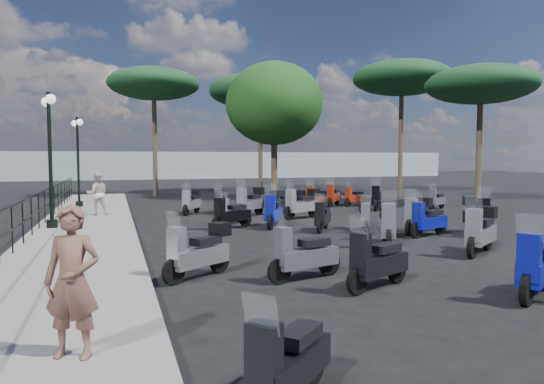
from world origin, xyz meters
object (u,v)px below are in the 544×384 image
object	(u,v)px
scooter_10	(283,203)
scooter_21	(364,217)
pine_2	(154,84)
broadleaf_tree	(274,104)
pine_1	(402,78)
scooter_28	(437,200)
scooter_16	(302,204)
scooter_27	(476,216)
pine_0	(260,92)
scooter_3	(232,212)
scooter_23	(354,198)
scooter_5	(192,202)
scooter_1	(377,263)
scooter_29	(333,196)
scooter_6	(537,268)
scooter_15	(322,218)
scooter_13	(481,231)
scooter_7	(304,256)
scooter_14	(428,221)
scooter_22	(377,199)
woman	(72,282)
scooter_11	(221,203)
lamp_post_2	(78,156)
scooter_8	(387,224)
scooter_4	(231,215)
scooter_0	(287,366)
scooter_20	(418,216)
lamp_post_1	(50,151)
scooter_17	(250,202)
scooter_30	(313,199)
pine_3	(481,85)
scooter_2	(198,252)
scooter_9	(273,212)

from	to	relation	value
scooter_10	scooter_21	bearing A→B (deg)	166.12
scooter_10	pine_2	xyz separation A→B (m)	(-4.23, 11.22, 6.26)
broadleaf_tree	pine_1	xyz separation A→B (m)	(8.08, -0.36, 1.77)
scooter_28	scooter_16	bearing A→B (deg)	69.27
scooter_27	pine_0	xyz separation A→B (m)	(-1.17, 18.62, 6.07)
scooter_3	broadleaf_tree	bearing A→B (deg)	-69.32
scooter_23	scooter_5	bearing A→B (deg)	71.76
scooter_1	scooter_29	world-z (taller)	scooter_29
scooter_6	pine_0	distance (m)	25.25
scooter_3	scooter_15	world-z (taller)	scooter_15
scooter_13	scooter_28	world-z (taller)	scooter_13
scooter_6	scooter_7	distance (m)	3.95
scooter_14	scooter_23	size ratio (longest dim) A/B	1.14
scooter_22	broadleaf_tree	xyz separation A→B (m)	(-2.34, 7.40, 4.89)
woman	scooter_28	xyz separation A→B (m)	(14.22, 12.75, -0.57)
scooter_11	pine_1	distance (m)	15.61
woman	broadleaf_tree	world-z (taller)	broadleaf_tree
scooter_15	scooter_28	bearing A→B (deg)	-114.95
lamp_post_2	scooter_10	size ratio (longest dim) A/B	2.59
scooter_8	scooter_11	bearing A→B (deg)	-45.39
scooter_10	pine_1	xyz separation A→B (m)	(10.22, 7.20, 6.72)
scooter_4	scooter_27	xyz separation A→B (m)	(6.73, -3.51, 0.09)
scooter_0	scooter_27	size ratio (longest dim) A/B	0.70
scooter_1	scooter_8	distance (m)	4.51
broadleaf_tree	scooter_20	bearing A→B (deg)	-89.60
scooter_6	scooter_4	bearing A→B (deg)	-12.78
scooter_1	pine_2	bearing A→B (deg)	-19.55
woman	scooter_20	size ratio (longest dim) A/B	1.08
scooter_14	scooter_23	distance (m)	9.06
pine_0	scooter_16	bearing A→B (deg)	-100.07
scooter_0	scooter_22	distance (m)	17.75
scooter_6	scooter_11	xyz separation A→B (m)	(-2.36, 13.57, -0.05)
scooter_11	scooter_29	world-z (taller)	scooter_29
lamp_post_1	scooter_17	world-z (taller)	lamp_post_1
pine_2	scooter_27	bearing A→B (deg)	-66.31
scooter_3	scooter_30	distance (m)	5.95
lamp_post_1	pine_2	world-z (taller)	pine_2
scooter_5	pine_2	world-z (taller)	pine_2
lamp_post_1	scooter_0	distance (m)	12.92
scooter_15	pine_0	size ratio (longest dim) A/B	0.17
scooter_13	pine_3	size ratio (longest dim) A/B	0.24
scooter_21	scooter_10	bearing A→B (deg)	-55.43
pine_0	scooter_15	bearing A→B (deg)	-100.07
pine_3	scooter_30	bearing A→B (deg)	175.87
scooter_2	scooter_6	world-z (taller)	scooter_6
lamp_post_2	scooter_8	xyz separation A→B (m)	(8.35, -11.95, -1.85)
pine_3	woman	bearing A→B (deg)	-141.45
scooter_11	scooter_28	xyz separation A→B (m)	(9.54, -1.39, -0.04)
scooter_8	scooter_9	world-z (taller)	scooter_8
scooter_13	scooter_21	world-z (taller)	scooter_13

